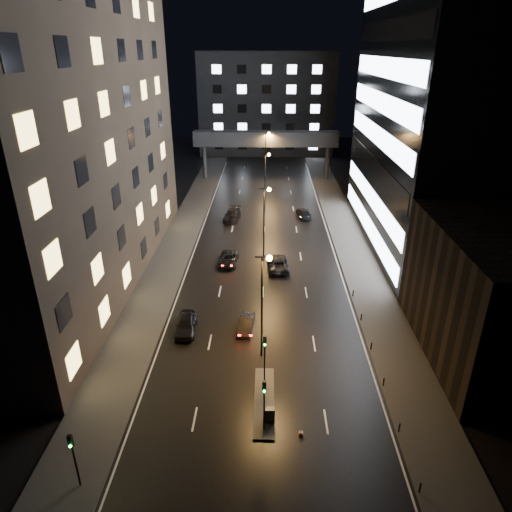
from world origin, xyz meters
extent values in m
plane|color=black|center=(0.00, 40.00, 0.00)|extent=(160.00, 160.00, 0.00)
cube|color=#383533|center=(-12.50, 35.00, 0.07)|extent=(5.00, 110.00, 0.15)
cube|color=#383533|center=(12.50, 35.00, 0.07)|extent=(5.00, 110.00, 0.15)
cube|color=#2D2319|center=(-22.50, 24.00, 20.00)|extent=(15.00, 48.00, 40.00)
cube|color=black|center=(20.00, 9.00, 6.00)|extent=(10.00, 18.00, 12.00)
cube|color=black|center=(25.00, 36.00, 22.50)|extent=(20.00, 36.00, 45.00)
cube|color=#333335|center=(0.00, 98.00, 12.50)|extent=(34.00, 14.00, 25.00)
cube|color=#333335|center=(0.00, 70.00, 8.50)|extent=(30.00, 3.00, 3.00)
cylinder|color=#333335|center=(-13.00, 70.00, 3.50)|extent=(0.80, 0.80, 7.00)
cylinder|color=#333335|center=(13.00, 70.00, 3.50)|extent=(0.80, 0.80, 7.00)
cube|color=#383533|center=(0.30, 2.00, 0.07)|extent=(1.60, 8.00, 0.15)
cylinder|color=black|center=(0.30, 4.50, 1.90)|extent=(0.12, 0.12, 3.50)
cube|color=black|center=(0.30, 4.50, 4.10)|extent=(0.28, 0.22, 0.90)
sphere|color=#0CFF33|center=(0.30, 4.36, 3.82)|extent=(0.18, 0.18, 0.18)
cylinder|color=black|center=(0.30, -1.00, 1.90)|extent=(0.12, 0.12, 3.50)
cube|color=black|center=(0.30, -1.00, 4.10)|extent=(0.28, 0.22, 0.90)
sphere|color=#0CFF33|center=(0.30, -1.14, 3.82)|extent=(0.18, 0.18, 0.18)
cylinder|color=black|center=(-11.50, -6.00, 1.75)|extent=(0.12, 0.12, 3.50)
cube|color=black|center=(-11.50, -6.00, 3.95)|extent=(0.28, 0.22, 0.90)
sphere|color=#0CFF33|center=(-11.50, -6.14, 3.67)|extent=(0.18, 0.18, 0.18)
cylinder|color=black|center=(10.20, -6.00, 0.45)|extent=(0.12, 0.12, 0.90)
cylinder|color=black|center=(10.20, -1.00, 0.45)|extent=(0.12, 0.12, 0.90)
cylinder|color=black|center=(10.20, 4.00, 0.45)|extent=(0.12, 0.12, 0.90)
cylinder|color=black|center=(10.20, 9.00, 0.45)|extent=(0.12, 0.12, 0.90)
cylinder|color=black|center=(10.20, 14.00, 0.45)|extent=(0.12, 0.12, 0.90)
cylinder|color=black|center=(10.20, 19.00, 0.45)|extent=(0.12, 0.12, 0.90)
cylinder|color=black|center=(0.00, 8.00, 5.00)|extent=(0.18, 0.18, 10.00)
cylinder|color=black|center=(0.00, 8.00, 10.00)|extent=(1.20, 0.12, 0.12)
sphere|color=#FF9E38|center=(0.60, 8.00, 9.90)|extent=(0.50, 0.50, 0.50)
cylinder|color=black|center=(0.00, 28.00, 5.00)|extent=(0.18, 0.18, 10.00)
cylinder|color=black|center=(0.00, 28.00, 10.00)|extent=(1.20, 0.12, 0.12)
sphere|color=#FF9E38|center=(0.60, 28.00, 9.90)|extent=(0.50, 0.50, 0.50)
cylinder|color=black|center=(0.00, 48.00, 5.00)|extent=(0.18, 0.18, 10.00)
cylinder|color=black|center=(0.00, 48.00, 10.00)|extent=(1.20, 0.12, 0.12)
sphere|color=#FF9E38|center=(0.60, 48.00, 9.90)|extent=(0.50, 0.50, 0.50)
cylinder|color=black|center=(0.00, 68.00, 5.00)|extent=(0.18, 0.18, 10.00)
cylinder|color=black|center=(0.00, 68.00, 10.00)|extent=(1.20, 0.12, 0.12)
sphere|color=#FF9E38|center=(0.60, 68.00, 9.90)|extent=(0.50, 0.50, 0.50)
imported|color=black|center=(-7.56, 11.78, 0.82)|extent=(2.12, 4.87, 1.63)
imported|color=black|center=(-1.61, 12.24, 0.64)|extent=(1.77, 3.99, 1.27)
imported|color=black|center=(-4.61, 27.43, 0.69)|extent=(2.53, 5.05, 1.37)
imported|color=black|center=(-5.29, 44.10, 0.81)|extent=(3.00, 5.85, 1.62)
imported|color=black|center=(1.84, 26.23, 0.78)|extent=(2.89, 5.76, 1.57)
imported|color=black|center=(6.50, 45.81, 0.72)|extent=(2.50, 5.16, 1.45)
cube|color=#444346|center=(0.70, -0.18, 0.76)|extent=(0.81, 0.54, 1.21)
cone|color=#FF500D|center=(3.00, -1.43, 0.28)|extent=(0.43, 0.43, 0.55)
camera|label=1|loc=(0.34, -26.26, 25.82)|focal=32.00mm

